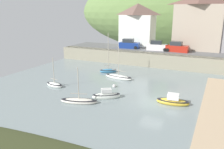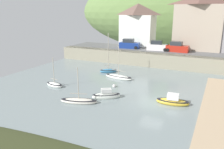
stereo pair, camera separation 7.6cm
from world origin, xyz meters
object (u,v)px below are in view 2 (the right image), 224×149
mooring_buoy (114,86)px  waterfront_building_centre (199,22)px  waterfront_building_left (138,24)px  sailboat_nearest_shore (173,101)px  parked_car_by_wall (157,46)px  fishing_boat_green (106,95)px  parked_car_end_of_row (177,48)px  parked_car_near_slipway (129,44)px  dinghy_open_wooden (79,101)px  rowboat_small_beached (118,77)px  sailboat_far_left (108,71)px  sailboat_white_hull (55,85)px

mooring_buoy → waterfront_building_centre: bearing=70.4°
waterfront_building_left → sailboat_nearest_shore: bearing=-62.3°
mooring_buoy → parked_car_by_wall: bearing=86.3°
fishing_boat_green → parked_car_end_of_row: (4.04, 21.72, 2.86)m
waterfront_building_left → mooring_buoy: 23.58m
parked_car_near_slipway → parked_car_by_wall: size_ratio=0.99×
parked_car_near_slipway → mooring_buoy: size_ratio=9.08×
parked_car_end_of_row → parked_car_near_slipway: bearing=-177.3°
mooring_buoy → fishing_boat_green: bearing=-77.8°
dinghy_open_wooden → mooring_buoy: size_ratio=9.41×
waterfront_building_left → rowboat_small_beached: (3.50, -18.16, -6.75)m
fishing_boat_green → dinghy_open_wooden: 3.33m
fishing_boat_green → waterfront_building_left: bearing=67.1°
sailboat_far_left → mooring_buoy: (4.11, -6.52, -0.15)m
waterfront_building_left → parked_car_near_slipway: size_ratio=2.13×
rowboat_small_beached → parked_car_end_of_row: 15.22m
waterfront_building_centre → sailboat_far_left: (-12.00, -15.56, -7.42)m
sailboat_white_hull → mooring_buoy: (7.51, 3.19, -0.08)m
dinghy_open_wooden → mooring_buoy: (1.27, 6.66, -0.08)m
waterfront_building_centre → parked_car_near_slipway: bearing=-160.4°
sailboat_nearest_shore → fishing_boat_green: (-7.41, -1.65, 0.02)m
waterfront_building_centre → sailboat_far_left: 21.00m
rowboat_small_beached → parked_car_end_of_row: (6.05, 13.66, 2.96)m
waterfront_building_left → mooring_buoy: bearing=-78.2°
waterfront_building_centre → mooring_buoy: size_ratio=22.48×
sailboat_white_hull → mooring_buoy: size_ratio=8.80×
sailboat_white_hull → parked_car_near_slipway: bearing=94.1°
sailboat_nearest_shore → parked_car_end_of_row: (-3.37, 20.06, 2.88)m
parked_car_end_of_row → mooring_buoy: (-4.93, -17.59, -3.06)m
waterfront_building_left → parked_car_end_of_row: waterfront_building_left is taller
parked_car_end_of_row → dinghy_open_wooden: bearing=-101.7°
waterfront_building_left → sailboat_white_hull: waterfront_building_left is taller
rowboat_small_beached → mooring_buoy: rowboat_small_beached is taller
parked_car_near_slipway → rowboat_small_beached: bearing=-80.3°
parked_car_near_slipway → mooring_buoy: bearing=-80.1°
sailboat_nearest_shore → parked_car_near_slipway: 24.12m
sailboat_far_left → fishing_boat_green: sailboat_far_left is taller
waterfront_building_centre → sailboat_nearest_shore: waterfront_building_centre is taller
waterfront_building_left → sailboat_far_left: size_ratio=1.35×
waterfront_building_left → parked_car_end_of_row: size_ratio=2.16×
waterfront_building_centre → sailboat_white_hull: size_ratio=2.55×
fishing_boat_green → parked_car_by_wall: size_ratio=0.78×
rowboat_small_beached → fishing_boat_green: rowboat_small_beached is taller
parked_car_near_slipway → mooring_buoy: (4.78, -17.59, -3.06)m
sailboat_nearest_shore → parked_car_near_slipway: parked_car_near_slipway is taller
rowboat_small_beached → sailboat_nearest_shore: 11.39m
waterfront_building_centre → parked_car_end_of_row: bearing=-123.3°
dinghy_open_wooden → parked_car_near_slipway: (-3.50, 24.24, 2.99)m
sailboat_white_hull → dinghy_open_wooden: dinghy_open_wooden is taller
parked_car_near_slipway → parked_car_end_of_row: (9.71, 0.00, 0.00)m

